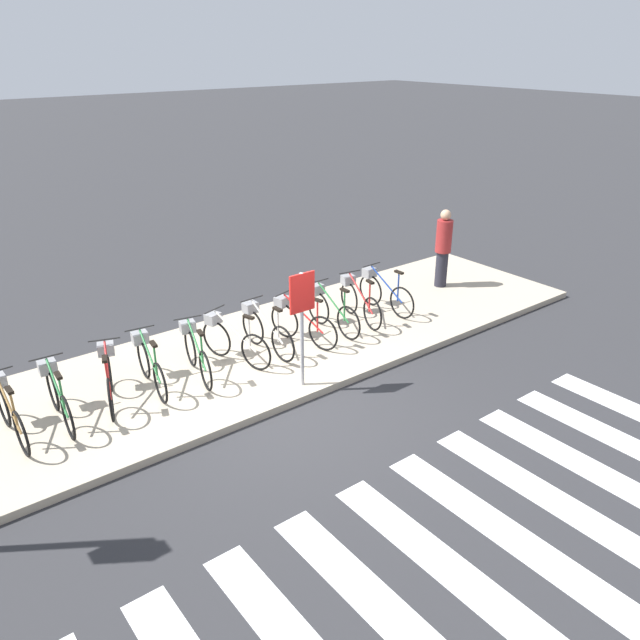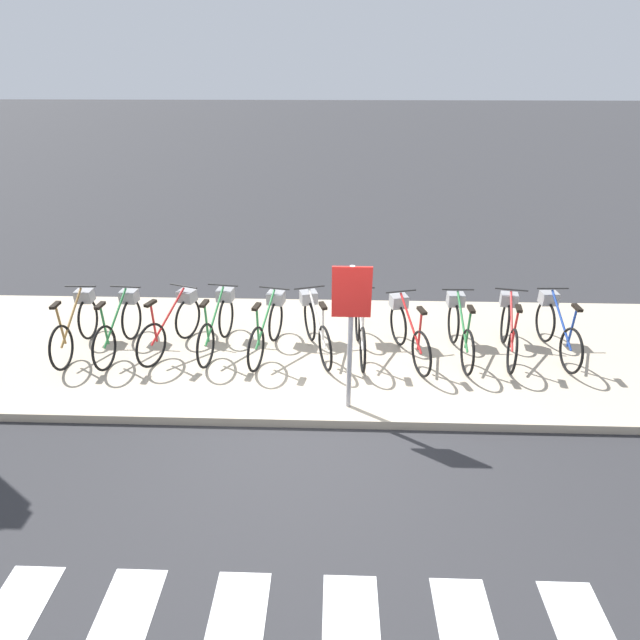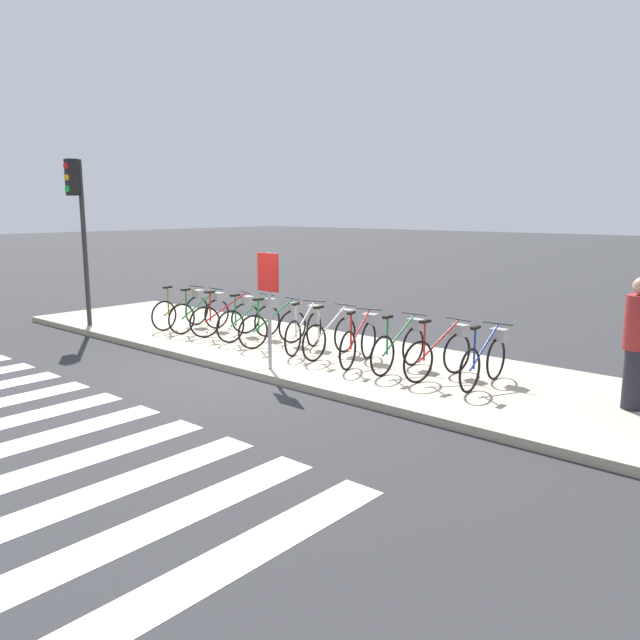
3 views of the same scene
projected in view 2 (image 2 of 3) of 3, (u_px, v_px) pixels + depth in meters
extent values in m
plane|color=#2D2D30|center=(309.00, 428.00, 6.01)|extent=(120.00, 120.00, 0.00)
cube|color=#B7A88E|center=(315.00, 351.00, 7.49)|extent=(14.56, 3.41, 0.12)
torus|color=black|center=(61.00, 348.00, 6.84)|extent=(0.05, 0.64, 0.64)
torus|color=black|center=(88.00, 319.00, 7.61)|extent=(0.05, 0.64, 0.64)
cylinder|color=olive|center=(71.00, 317.00, 7.11)|extent=(0.05, 0.89, 0.54)
cylinder|color=olive|center=(61.00, 325.00, 6.81)|extent=(0.03, 0.03, 0.57)
cube|color=black|center=(55.00, 305.00, 6.67)|extent=(0.08, 0.20, 0.04)
cylinder|color=#262626|center=(80.00, 286.00, 7.36)|extent=(0.46, 0.04, 0.02)
cube|color=gray|center=(84.00, 296.00, 7.49)|extent=(0.25, 0.21, 0.18)
torus|color=black|center=(104.00, 348.00, 6.83)|extent=(0.08, 0.64, 0.64)
torus|color=black|center=(132.00, 319.00, 7.60)|extent=(0.08, 0.64, 0.64)
cylinder|color=#267238|center=(115.00, 317.00, 7.10)|extent=(0.09, 0.89, 0.54)
cylinder|color=#267238|center=(104.00, 326.00, 6.80)|extent=(0.03, 0.03, 0.57)
cube|color=black|center=(100.00, 306.00, 6.66)|extent=(0.08, 0.20, 0.04)
cylinder|color=#262626|center=(125.00, 287.00, 7.35)|extent=(0.46, 0.05, 0.02)
cube|color=gray|center=(129.00, 296.00, 7.48)|extent=(0.25, 0.21, 0.18)
torus|color=black|center=(151.00, 345.00, 6.89)|extent=(0.24, 0.61, 0.64)
torus|color=black|center=(188.00, 319.00, 7.62)|extent=(0.24, 0.61, 0.64)
cylinder|color=red|center=(168.00, 316.00, 7.14)|extent=(0.32, 0.85, 0.54)
cylinder|color=red|center=(154.00, 323.00, 6.86)|extent=(0.04, 0.04, 0.57)
cube|color=black|center=(150.00, 303.00, 6.72)|extent=(0.13, 0.21, 0.04)
cylinder|color=#262626|center=(184.00, 286.00, 7.37)|extent=(0.44, 0.17, 0.02)
cube|color=gray|center=(187.00, 296.00, 7.49)|extent=(0.29, 0.27, 0.18)
torus|color=black|center=(206.00, 346.00, 6.89)|extent=(0.12, 0.64, 0.64)
torus|color=black|center=(226.00, 317.00, 7.65)|extent=(0.12, 0.64, 0.64)
cylinder|color=#267238|center=(215.00, 315.00, 7.15)|extent=(0.14, 0.88, 0.54)
cylinder|color=#267238|center=(207.00, 323.00, 6.86)|extent=(0.04, 0.04, 0.57)
cube|color=black|center=(204.00, 303.00, 6.72)|extent=(0.09, 0.21, 0.04)
cylinder|color=#262626|center=(223.00, 285.00, 7.40)|extent=(0.46, 0.08, 0.02)
cube|color=gray|center=(225.00, 295.00, 7.53)|extent=(0.26, 0.23, 0.18)
torus|color=black|center=(256.00, 349.00, 6.80)|extent=(0.16, 0.63, 0.64)
torus|color=black|center=(276.00, 321.00, 7.55)|extent=(0.16, 0.63, 0.64)
cylinder|color=#267238|center=(266.00, 319.00, 7.06)|extent=(0.21, 0.88, 0.54)
cylinder|color=#267238|center=(258.00, 327.00, 6.77)|extent=(0.04, 0.04, 0.57)
cube|color=black|center=(256.00, 307.00, 6.63)|extent=(0.11, 0.21, 0.04)
cylinder|color=#262626|center=(274.00, 288.00, 7.30)|extent=(0.46, 0.12, 0.02)
cube|color=gray|center=(276.00, 298.00, 7.43)|extent=(0.28, 0.24, 0.18)
torus|color=black|center=(325.00, 348.00, 6.83)|extent=(0.22, 0.62, 0.64)
torus|color=black|center=(310.00, 320.00, 7.57)|extent=(0.22, 0.62, 0.64)
cylinder|color=beige|center=(317.00, 318.00, 7.08)|extent=(0.29, 0.86, 0.54)
cylinder|color=beige|center=(323.00, 326.00, 6.80)|extent=(0.04, 0.04, 0.57)
cube|color=black|center=(323.00, 306.00, 6.66)|extent=(0.13, 0.21, 0.04)
cylinder|color=#262626|center=(309.00, 287.00, 7.32)|extent=(0.45, 0.16, 0.02)
cube|color=gray|center=(309.00, 297.00, 7.45)|extent=(0.29, 0.26, 0.18)
torus|color=black|center=(363.00, 350.00, 6.79)|extent=(0.06, 0.64, 0.64)
torus|color=black|center=(358.00, 320.00, 7.56)|extent=(0.06, 0.64, 0.64)
cylinder|color=beige|center=(361.00, 319.00, 7.06)|extent=(0.07, 0.89, 0.54)
cylinder|color=beige|center=(363.00, 327.00, 6.76)|extent=(0.03, 0.03, 0.57)
cube|color=black|center=(364.00, 307.00, 6.62)|extent=(0.08, 0.20, 0.04)
cylinder|color=#262626|center=(359.00, 288.00, 7.32)|extent=(0.46, 0.04, 0.02)
cube|color=gray|center=(358.00, 297.00, 7.44)|extent=(0.25, 0.21, 0.18)
torus|color=black|center=(421.00, 354.00, 6.69)|extent=(0.19, 0.63, 0.64)
torus|color=black|center=(398.00, 324.00, 7.45)|extent=(0.19, 0.63, 0.64)
cylinder|color=red|center=(411.00, 322.00, 6.95)|extent=(0.25, 0.87, 0.54)
cylinder|color=red|center=(420.00, 331.00, 6.67)|extent=(0.04, 0.04, 0.57)
cube|color=black|center=(422.00, 311.00, 6.53)|extent=(0.12, 0.21, 0.04)
cylinder|color=#262626|center=(401.00, 291.00, 7.20)|extent=(0.45, 0.14, 0.02)
cube|color=gray|center=(399.00, 301.00, 7.33)|extent=(0.28, 0.25, 0.18)
torus|color=black|center=(467.00, 352.00, 6.73)|extent=(0.04, 0.64, 0.64)
torus|color=black|center=(453.00, 322.00, 7.50)|extent=(0.04, 0.64, 0.64)
cylinder|color=#267238|center=(462.00, 321.00, 7.00)|extent=(0.04, 0.89, 0.54)
cylinder|color=#267238|center=(468.00, 329.00, 6.71)|extent=(0.03, 0.03, 0.57)
cube|color=black|center=(471.00, 309.00, 6.57)|extent=(0.07, 0.20, 0.04)
cylinder|color=#262626|center=(458.00, 290.00, 7.26)|extent=(0.46, 0.03, 0.02)
cube|color=gray|center=(456.00, 299.00, 7.38)|extent=(0.24, 0.20, 0.18)
torus|color=black|center=(512.00, 352.00, 6.75)|extent=(0.15, 0.63, 0.64)
torus|color=black|center=(505.00, 322.00, 7.51)|extent=(0.15, 0.63, 0.64)
cylinder|color=red|center=(512.00, 320.00, 7.01)|extent=(0.19, 0.88, 0.54)
cylinder|color=red|center=(515.00, 329.00, 6.72)|extent=(0.04, 0.04, 0.57)
cube|color=black|center=(519.00, 309.00, 6.58)|extent=(0.11, 0.21, 0.04)
cylinder|color=#262626|center=(511.00, 290.00, 7.26)|extent=(0.46, 0.11, 0.02)
cube|color=gray|center=(509.00, 299.00, 7.38)|extent=(0.27, 0.24, 0.18)
torus|color=black|center=(571.00, 351.00, 6.77)|extent=(0.06, 0.64, 0.64)
torus|color=black|center=(545.00, 321.00, 7.54)|extent=(0.06, 0.64, 0.64)
cylinder|color=navy|center=(561.00, 319.00, 7.04)|extent=(0.06, 0.89, 0.54)
cylinder|color=navy|center=(572.00, 328.00, 6.74)|extent=(0.03, 0.03, 0.57)
cube|color=black|center=(577.00, 308.00, 6.60)|extent=(0.08, 0.20, 0.04)
cylinder|color=#262626|center=(553.00, 288.00, 7.29)|extent=(0.46, 0.04, 0.02)
cube|color=gray|center=(549.00, 298.00, 7.42)|extent=(0.25, 0.21, 0.18)
cylinder|color=#99999E|center=(350.00, 341.00, 5.78)|extent=(0.06, 0.06, 1.86)
cube|color=red|center=(352.00, 292.00, 5.47)|extent=(0.44, 0.03, 0.60)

